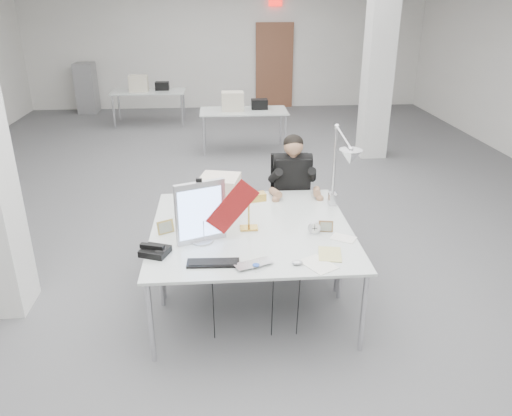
% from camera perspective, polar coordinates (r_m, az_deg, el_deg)
% --- Properties ---
extents(room_shell, '(10.04, 14.04, 3.24)m').
position_cam_1_polar(room_shell, '(6.37, -1.61, 14.01)').
color(room_shell, '#555558').
rests_on(room_shell, ground).
extents(desk_main, '(1.80, 0.90, 0.02)m').
position_cam_1_polar(desk_main, '(4.15, -0.12, -5.03)').
color(desk_main, silver).
rests_on(desk_main, room_shell).
extents(desk_second, '(1.80, 0.90, 0.02)m').
position_cam_1_polar(desk_second, '(4.96, -0.89, -0.14)').
color(desk_second, silver).
rests_on(desk_second, room_shell).
extents(bg_desk_a, '(1.60, 0.80, 0.02)m').
position_cam_1_polar(bg_desk_a, '(9.37, -1.42, 11.02)').
color(bg_desk_a, silver).
rests_on(bg_desk_a, room_shell).
extents(bg_desk_b, '(1.60, 0.80, 0.02)m').
position_cam_1_polar(bg_desk_b, '(11.62, -12.19, 12.88)').
color(bg_desk_b, silver).
rests_on(bg_desk_b, room_shell).
extents(filing_cabinet, '(0.45, 0.55, 1.20)m').
position_cam_1_polar(filing_cabinet, '(13.36, -18.79, 12.86)').
color(filing_cabinet, gray).
rests_on(filing_cabinet, room_shell).
extents(office_chair, '(0.51, 0.51, 1.02)m').
position_cam_1_polar(office_chair, '(5.66, 4.02, 0.30)').
color(office_chair, black).
rests_on(office_chair, room_shell).
extents(seated_person, '(0.53, 0.66, 0.97)m').
position_cam_1_polar(seated_person, '(5.47, 4.21, 3.85)').
color(seated_person, black).
rests_on(seated_person, office_chair).
extents(monitor, '(0.42, 0.20, 0.54)m').
position_cam_1_polar(monitor, '(4.20, -6.37, -0.49)').
color(monitor, silver).
rests_on(monitor, desk_main).
extents(pennant, '(0.46, 0.02, 0.49)m').
position_cam_1_polar(pennant, '(4.15, -2.70, 0.12)').
color(pennant, maroon).
rests_on(pennant, monitor).
extents(keyboard, '(0.42, 0.15, 0.02)m').
position_cam_1_polar(keyboard, '(3.95, -4.93, -6.29)').
color(keyboard, black).
rests_on(keyboard, desk_main).
extents(laptop, '(0.35, 0.29, 0.02)m').
position_cam_1_polar(laptop, '(3.88, 0.01, -6.74)').
color(laptop, '#B6B6BB').
rests_on(laptop, desk_main).
extents(mouse, '(0.10, 0.07, 0.04)m').
position_cam_1_polar(mouse, '(3.94, 4.74, -6.24)').
color(mouse, '#B2B3B7').
rests_on(mouse, desk_main).
extents(bankers_lamp, '(0.34, 0.20, 0.37)m').
position_cam_1_polar(bankers_lamp, '(4.44, -0.83, -0.26)').
color(bankers_lamp, '#D28941').
rests_on(bankers_lamp, desk_main).
extents(desk_phone, '(0.27, 0.26, 0.05)m').
position_cam_1_polar(desk_phone, '(4.15, -11.45, -4.87)').
color(desk_phone, black).
rests_on(desk_phone, desk_main).
extents(picture_frame_left, '(0.15, 0.11, 0.12)m').
position_cam_1_polar(picture_frame_left, '(4.48, -10.30, -2.13)').
color(picture_frame_left, tan).
rests_on(picture_frame_left, desk_main).
extents(picture_frame_right, '(0.13, 0.05, 0.10)m').
position_cam_1_polar(picture_frame_right, '(4.49, 7.98, -2.08)').
color(picture_frame_right, olive).
rests_on(picture_frame_right, desk_main).
extents(desk_clock, '(0.11, 0.05, 0.11)m').
position_cam_1_polar(desk_clock, '(4.44, 6.67, -2.29)').
color(desk_clock, '#BBBABF').
rests_on(desk_clock, desk_main).
extents(paper_stack_a, '(0.31, 0.34, 0.01)m').
position_cam_1_polar(paper_stack_a, '(3.96, 7.12, -6.41)').
color(paper_stack_a, white).
rests_on(paper_stack_a, desk_main).
extents(paper_stack_b, '(0.23, 0.28, 0.01)m').
position_cam_1_polar(paper_stack_b, '(4.12, 8.43, -5.24)').
color(paper_stack_b, '#D1C97D').
rests_on(paper_stack_b, desk_main).
extents(paper_stack_c, '(0.25, 0.23, 0.01)m').
position_cam_1_polar(paper_stack_c, '(4.40, 9.94, -3.41)').
color(paper_stack_c, white).
rests_on(paper_stack_c, desk_main).
extents(beige_monitor, '(0.43, 0.42, 0.35)m').
position_cam_1_polar(beige_monitor, '(4.86, -4.15, 1.69)').
color(beige_monitor, beige).
rests_on(beige_monitor, desk_second).
extents(architect_lamp, '(0.45, 0.73, 0.89)m').
position_cam_1_polar(architect_lamp, '(4.71, 9.64, 4.22)').
color(architect_lamp, silver).
rests_on(architect_lamp, desk_second).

